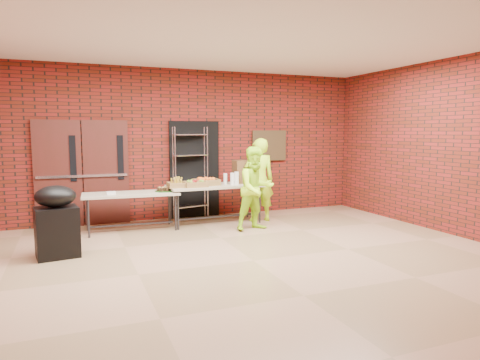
% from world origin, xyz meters
% --- Properties ---
extents(room, '(8.08, 7.08, 3.28)m').
position_xyz_m(room, '(0.00, 0.00, 1.60)').
color(room, olive).
rests_on(room, ground).
extents(double_doors, '(1.78, 0.12, 2.10)m').
position_xyz_m(double_doors, '(-2.20, 3.44, 1.05)').
color(double_doors, '#401512').
rests_on(double_doors, room).
extents(dark_doorway, '(1.10, 0.06, 2.10)m').
position_xyz_m(dark_doorway, '(0.10, 3.46, 1.05)').
color(dark_doorway, black).
rests_on(dark_doorway, room).
extents(bronze_plaque, '(0.85, 0.04, 0.70)m').
position_xyz_m(bronze_plaque, '(1.90, 3.45, 1.55)').
color(bronze_plaque, '#403119').
rests_on(bronze_plaque, room).
extents(wire_rack, '(0.76, 0.41, 1.97)m').
position_xyz_m(wire_rack, '(-0.03, 3.32, 0.99)').
color(wire_rack, silver).
rests_on(wire_rack, room).
extents(table_left, '(1.80, 0.83, 0.72)m').
position_xyz_m(table_left, '(-1.38, 2.61, 0.66)').
color(table_left, tan).
rests_on(table_left, room).
extents(table_right, '(1.94, 0.84, 0.79)m').
position_xyz_m(table_right, '(0.31, 2.67, 0.73)').
color(table_right, tan).
rests_on(table_right, room).
extents(basket_bananas, '(0.42, 0.32, 0.13)m').
position_xyz_m(basket_bananas, '(-0.48, 2.57, 0.85)').
color(basket_bananas, olive).
rests_on(basket_bananas, table_right).
extents(basket_oranges, '(0.50, 0.39, 0.15)m').
position_xyz_m(basket_oranges, '(0.13, 2.70, 0.86)').
color(basket_oranges, olive).
rests_on(basket_oranges, table_right).
extents(basket_apples, '(0.44, 0.34, 0.14)m').
position_xyz_m(basket_apples, '(-0.15, 2.51, 0.85)').
color(basket_apples, olive).
rests_on(basket_apples, table_right).
extents(muffin_tray, '(0.36, 0.36, 0.09)m').
position_xyz_m(muffin_tray, '(-0.75, 2.60, 0.76)').
color(muffin_tray, '#144412').
rests_on(muffin_tray, table_left).
extents(napkin_box, '(0.16, 0.11, 0.05)m').
position_xyz_m(napkin_box, '(-1.75, 2.56, 0.75)').
color(napkin_box, white).
rests_on(napkin_box, table_left).
extents(coffee_dispenser, '(0.36, 0.33, 0.48)m').
position_xyz_m(coffee_dispenser, '(0.96, 2.78, 1.03)').
color(coffee_dispenser, brown).
rests_on(coffee_dispenser, table_right).
extents(cup_stack_front, '(0.08, 0.08, 0.24)m').
position_xyz_m(cup_stack_front, '(0.64, 2.56, 0.91)').
color(cup_stack_front, white).
rests_on(cup_stack_front, table_right).
extents(cup_stack_mid, '(0.09, 0.09, 0.27)m').
position_xyz_m(cup_stack_mid, '(0.72, 2.51, 0.93)').
color(cup_stack_mid, white).
rests_on(cup_stack_mid, table_right).
extents(cup_stack_back, '(0.08, 0.08, 0.23)m').
position_xyz_m(cup_stack_back, '(0.54, 2.68, 0.90)').
color(cup_stack_back, white).
rests_on(cup_stack_back, table_right).
extents(covered_grill, '(0.66, 0.58, 1.08)m').
position_xyz_m(covered_grill, '(-2.65, 1.28, 0.54)').
color(covered_grill, black).
rests_on(covered_grill, room).
extents(volunteer_woman, '(0.69, 0.50, 1.74)m').
position_xyz_m(volunteer_woman, '(1.23, 2.54, 0.87)').
color(volunteer_woman, '#B7FB1B').
rests_on(volunteer_woman, room).
extents(volunteer_man, '(0.86, 0.71, 1.59)m').
position_xyz_m(volunteer_man, '(0.84, 1.82, 0.80)').
color(volunteer_man, '#B7FB1B').
rests_on(volunteer_man, room).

